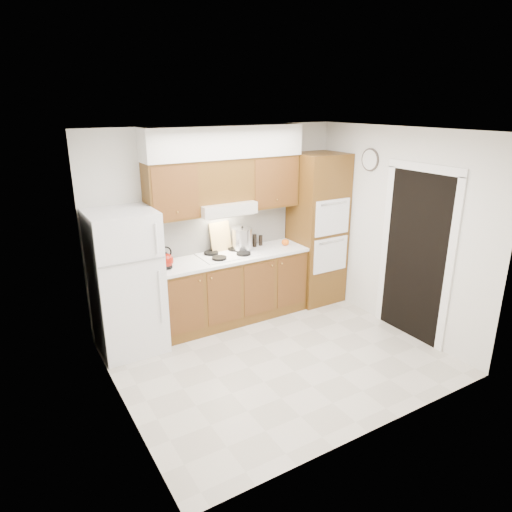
# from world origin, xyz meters

# --- Properties ---
(floor) EXTENTS (3.60, 3.60, 0.00)m
(floor) POSITION_xyz_m (0.00, 0.00, 0.00)
(floor) COLOR beige
(floor) RESTS_ON ground
(ceiling) EXTENTS (3.60, 3.60, 0.00)m
(ceiling) POSITION_xyz_m (0.00, 0.00, 2.60)
(ceiling) COLOR white
(ceiling) RESTS_ON wall_back
(wall_back) EXTENTS (3.60, 0.02, 2.60)m
(wall_back) POSITION_xyz_m (0.00, 1.50, 1.30)
(wall_back) COLOR silver
(wall_back) RESTS_ON floor
(wall_left) EXTENTS (0.02, 3.00, 2.60)m
(wall_left) POSITION_xyz_m (-1.80, 0.00, 1.30)
(wall_left) COLOR silver
(wall_left) RESTS_ON floor
(wall_right) EXTENTS (0.02, 3.00, 2.60)m
(wall_right) POSITION_xyz_m (1.80, 0.00, 1.30)
(wall_right) COLOR silver
(wall_right) RESTS_ON floor
(fridge) EXTENTS (0.75, 0.72, 1.72)m
(fridge) POSITION_xyz_m (-1.41, 1.14, 0.86)
(fridge) COLOR white
(fridge) RESTS_ON floor
(base_cabinets) EXTENTS (2.11, 0.60, 0.90)m
(base_cabinets) POSITION_xyz_m (0.02, 1.20, 0.45)
(base_cabinets) COLOR brown
(base_cabinets) RESTS_ON floor
(countertop) EXTENTS (2.13, 0.62, 0.04)m
(countertop) POSITION_xyz_m (0.03, 1.19, 0.92)
(countertop) COLOR white
(countertop) RESTS_ON base_cabinets
(backsplash) EXTENTS (2.11, 0.03, 0.56)m
(backsplash) POSITION_xyz_m (0.02, 1.49, 1.22)
(backsplash) COLOR white
(backsplash) RESTS_ON countertop
(oven_cabinet) EXTENTS (0.70, 0.65, 2.20)m
(oven_cabinet) POSITION_xyz_m (1.44, 1.18, 1.10)
(oven_cabinet) COLOR brown
(oven_cabinet) RESTS_ON floor
(upper_cab_left) EXTENTS (0.63, 0.33, 0.70)m
(upper_cab_left) POSITION_xyz_m (-0.71, 1.33, 1.85)
(upper_cab_left) COLOR brown
(upper_cab_left) RESTS_ON wall_back
(upper_cab_right) EXTENTS (0.73, 0.33, 0.70)m
(upper_cab_right) POSITION_xyz_m (0.72, 1.33, 1.85)
(upper_cab_right) COLOR brown
(upper_cab_right) RESTS_ON wall_back
(range_hood) EXTENTS (0.75, 0.45, 0.15)m
(range_hood) POSITION_xyz_m (-0.02, 1.27, 1.57)
(range_hood) COLOR silver
(range_hood) RESTS_ON wall_back
(upper_cab_over_hood) EXTENTS (0.75, 0.33, 0.55)m
(upper_cab_over_hood) POSITION_xyz_m (-0.02, 1.33, 1.92)
(upper_cab_over_hood) COLOR brown
(upper_cab_over_hood) RESTS_ON range_hood
(soffit) EXTENTS (2.13, 0.36, 0.40)m
(soffit) POSITION_xyz_m (0.03, 1.32, 2.40)
(soffit) COLOR silver
(soffit) RESTS_ON wall_back
(cooktop) EXTENTS (0.74, 0.50, 0.01)m
(cooktop) POSITION_xyz_m (-0.02, 1.21, 0.95)
(cooktop) COLOR white
(cooktop) RESTS_ON countertop
(doorway) EXTENTS (0.02, 0.90, 2.10)m
(doorway) POSITION_xyz_m (1.79, -0.35, 1.05)
(doorway) COLOR black
(doorway) RESTS_ON floor
(wall_clock) EXTENTS (0.02, 0.30, 0.30)m
(wall_clock) POSITION_xyz_m (1.79, 0.55, 2.15)
(wall_clock) COLOR #3F3833
(wall_clock) RESTS_ON wall_right
(kettle) EXTENTS (0.21, 0.21, 0.18)m
(kettle) POSITION_xyz_m (-0.90, 1.14, 1.04)
(kettle) COLOR maroon
(kettle) RESTS_ON countertop
(cutting_board) EXTENTS (0.31, 0.13, 0.40)m
(cutting_board) POSITION_xyz_m (-0.02, 1.41, 1.14)
(cutting_board) COLOR tan
(cutting_board) RESTS_ON countertop
(stock_pot) EXTENTS (0.27, 0.27, 0.28)m
(stock_pot) POSITION_xyz_m (0.24, 1.28, 1.11)
(stock_pot) COLOR silver
(stock_pot) RESTS_ON cooktop
(condiment_a) EXTENTS (0.06, 0.06, 0.21)m
(condiment_a) POSITION_xyz_m (0.39, 1.42, 1.04)
(condiment_a) COLOR black
(condiment_a) RESTS_ON countertop
(condiment_b) EXTENTS (0.07, 0.07, 0.18)m
(condiment_b) POSITION_xyz_m (0.48, 1.35, 1.03)
(condiment_b) COLOR black
(condiment_b) RESTS_ON countertop
(condiment_c) EXTENTS (0.07, 0.07, 0.15)m
(condiment_c) POSITION_xyz_m (0.58, 1.35, 1.01)
(condiment_c) COLOR black
(condiment_c) RESTS_ON countertop
(orange_near) EXTENTS (0.10, 0.10, 0.09)m
(orange_near) POSITION_xyz_m (0.88, 1.18, 0.98)
(orange_near) COLOR orange
(orange_near) RESTS_ON countertop
(orange_far) EXTENTS (0.10, 0.10, 0.09)m
(orange_far) POSITION_xyz_m (0.90, 1.18, 0.98)
(orange_far) COLOR orange
(orange_far) RESTS_ON countertop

